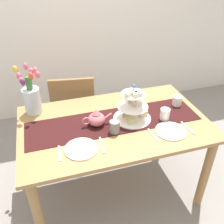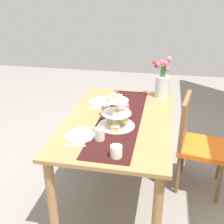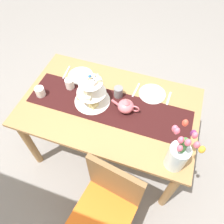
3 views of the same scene
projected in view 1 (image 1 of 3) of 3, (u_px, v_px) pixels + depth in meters
ground_plane at (114, 187)px, 2.39m from camera, size 8.00×8.00×0.00m
room_wall_rear at (75, 11)px, 2.91m from camera, size 6.00×0.08×2.60m
dining_table at (114, 134)px, 2.03m from camera, size 1.47×0.90×0.77m
chair_left at (74, 110)px, 2.60m from camera, size 0.48×0.48×0.91m
table_runner at (114, 121)px, 1.97m from camera, size 1.36×0.35×0.00m
tiered_cake_stand at (133, 108)px, 1.95m from camera, size 0.30×0.30×0.30m
teapot at (96, 119)px, 1.90m from camera, size 0.24×0.13×0.14m
tulip_vase at (32, 96)px, 2.00m from camera, size 0.19×0.18×0.42m
cream_jug at (177, 101)px, 2.15m from camera, size 0.08×0.08×0.08m
dinner_plate_left at (81, 149)px, 1.69m from camera, size 0.23×0.23×0.01m
fork_left at (60, 153)px, 1.66m from camera, size 0.02×0.15×0.01m
knife_left at (102, 145)px, 1.73m from camera, size 0.03×0.17×0.01m
dinner_plate_right at (171, 131)px, 1.86m from camera, size 0.23×0.23×0.01m
fork_right at (153, 135)px, 1.82m from camera, size 0.02×0.15×0.01m
knife_right at (188, 128)px, 1.89m from camera, size 0.03×0.17×0.01m
mug_grey at (115, 127)px, 1.82m from camera, size 0.08×0.08×0.09m
mug_white_text at (165, 114)px, 1.97m from camera, size 0.08×0.08×0.09m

